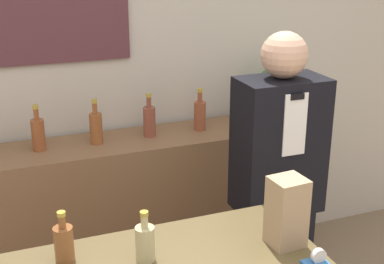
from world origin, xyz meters
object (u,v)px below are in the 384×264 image
object	(u,v)px
potted_plant	(276,90)
paper_bag	(287,212)
shopkeeper	(276,197)
tape_dispenser	(316,262)

from	to	relation	value
potted_plant	paper_bag	world-z (taller)	potted_plant
shopkeeper	tape_dispenser	world-z (taller)	shopkeeper
shopkeeper	paper_bag	bearing A→B (deg)	-117.13
paper_bag	tape_dispenser	distance (m)	0.21
potted_plant	paper_bag	bearing A→B (deg)	-117.77
shopkeeper	paper_bag	size ratio (longest dim) A/B	6.15
tape_dispenser	paper_bag	bearing A→B (deg)	97.72
paper_bag	tape_dispenser	world-z (taller)	paper_bag
potted_plant	tape_dispenser	bearing A→B (deg)	-114.20
shopkeeper	paper_bag	xyz separation A→B (m)	(-0.30, -0.59, 0.27)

